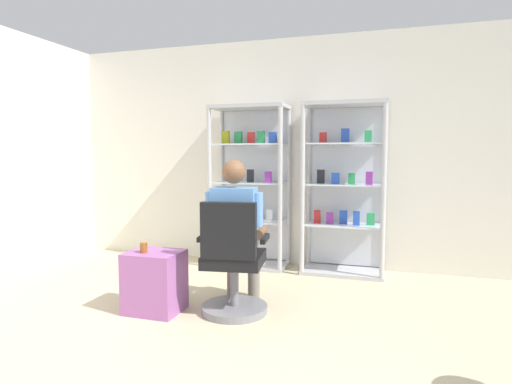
# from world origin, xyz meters

# --- Properties ---
(back_wall) EXTENTS (6.00, 0.10, 2.70)m
(back_wall) POSITION_xyz_m (0.00, 3.00, 1.35)
(back_wall) COLOR silver
(back_wall) RESTS_ON ground
(display_cabinet_left) EXTENTS (0.90, 0.45, 1.90)m
(display_cabinet_left) POSITION_xyz_m (-0.55, 2.76, 0.97)
(display_cabinet_left) COLOR #B7B7BC
(display_cabinet_left) RESTS_ON ground
(display_cabinet_right) EXTENTS (0.90, 0.45, 1.90)m
(display_cabinet_right) POSITION_xyz_m (0.55, 2.76, 0.96)
(display_cabinet_right) COLOR #B7B7BC
(display_cabinet_right) RESTS_ON ground
(office_chair) EXTENTS (0.60, 0.56, 0.96)m
(office_chair) POSITION_xyz_m (-0.19, 1.16, 0.39)
(office_chair) COLOR slate
(office_chair) RESTS_ON ground
(seated_shopkeeper) EXTENTS (0.53, 0.60, 1.29)m
(seated_shopkeeper) POSITION_xyz_m (-0.21, 1.32, 0.71)
(seated_shopkeeper) COLOR slate
(seated_shopkeeper) RESTS_ON ground
(storage_crate) EXTENTS (0.45, 0.38, 0.52)m
(storage_crate) POSITION_xyz_m (-0.85, 1.04, 0.26)
(storage_crate) COLOR #9E599E
(storage_crate) RESTS_ON ground
(tea_glass) EXTENTS (0.06, 0.06, 0.09)m
(tea_glass) POSITION_xyz_m (-0.91, 0.98, 0.56)
(tea_glass) COLOR brown
(tea_glass) RESTS_ON storage_crate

